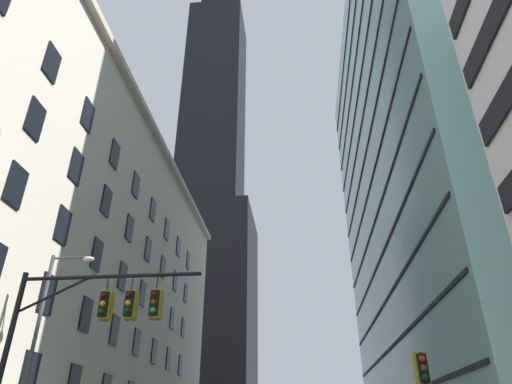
{
  "coord_description": "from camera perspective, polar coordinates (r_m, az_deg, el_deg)",
  "views": [
    {
      "loc": [
        3.2,
        -10.47,
        1.3
      ],
      "look_at": [
        0.52,
        16.12,
        15.76
      ],
      "focal_mm": 31.37,
      "sensor_mm": 36.0,
      "label": 1
    }
  ],
  "objects": [
    {
      "name": "station_building",
      "position": [
        42.97,
        -25.9,
        -7.65
      ],
      "size": [
        16.58,
        59.81,
        29.06
      ],
      "color": "beige",
      "rests_on": "ground"
    },
    {
      "name": "dark_skyscraper",
      "position": [
        121.8,
        -5.61,
        5.56
      ],
      "size": [
        22.42,
        22.42,
        235.13
      ],
      "color": "black",
      "rests_on": "ground"
    },
    {
      "name": "glass_office_midrise",
      "position": [
        51.98,
        22.87,
        2.49
      ],
      "size": [
        16.45,
        45.02,
        52.13
      ],
      "color": "gray",
      "rests_on": "ground"
    },
    {
      "name": "traffic_signal_mast",
      "position": [
        17.57,
        -19.83,
        -15.09
      ],
      "size": [
        6.99,
        0.63,
        6.55
      ],
      "color": "black",
      "rests_on": "sidewalk_left"
    },
    {
      "name": "traffic_light_near_right",
      "position": [
        16.62,
        20.53,
        -21.05
      ],
      "size": [
        0.4,
        0.63,
        3.53
      ],
      "color": "black",
      "rests_on": "sidewalk_right"
    },
    {
      "name": "street_lamppost",
      "position": [
        23.46,
        -25.63,
        -15.85
      ],
      "size": [
        2.22,
        0.32,
        8.92
      ],
      "color": "#47474C",
      "rests_on": "sidewalk_left"
    }
  ]
}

